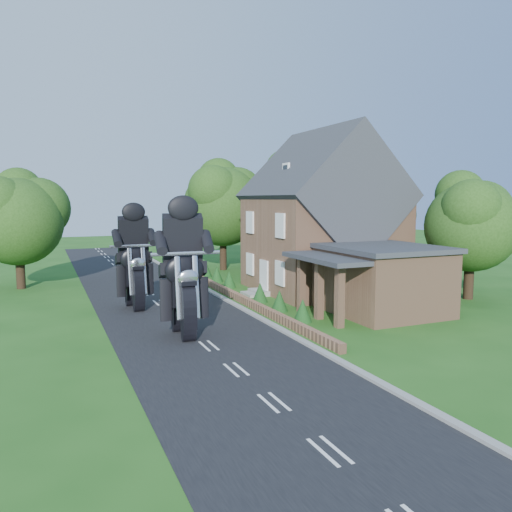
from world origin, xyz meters
name	(u,v)px	position (x,y,z in m)	size (l,w,h in m)	color
ground	(188,328)	(0.00, 0.00, 0.00)	(120.00, 120.00, 0.00)	#1D4D15
road	(188,328)	(0.00, 0.00, 0.01)	(7.00, 80.00, 0.02)	black
kerb	(262,319)	(3.65, 0.00, 0.06)	(0.30, 80.00, 0.12)	gray
garden_wall	(237,297)	(4.30, 5.00, 0.20)	(0.30, 22.00, 0.40)	#996B4E
house	(322,222)	(10.49, 6.00, 4.34)	(9.54, 8.64, 10.24)	#996B4E
annex	(380,278)	(9.87, -0.80, 1.77)	(7.05, 5.94, 3.44)	#996B4E
tree_annex_side	(475,218)	(17.13, 0.10, 4.69)	(5.64, 5.20, 7.48)	black
tree_house_right	(377,207)	(16.65, 8.62, 5.19)	(6.51, 6.00, 8.40)	black
tree_behind_house	(298,194)	(14.18, 16.14, 6.23)	(7.81, 7.20, 10.08)	black
tree_behind_left	(227,200)	(8.16, 17.13, 5.73)	(6.94, 6.40, 9.16)	black
tree_far_road	(24,214)	(-6.86, 14.11, 4.84)	(6.08, 5.60, 7.84)	black
shrub_a	(303,310)	(5.30, -1.00, 0.55)	(0.90, 0.90, 1.10)	#113713
shrub_b	(279,301)	(5.30, 1.50, 0.55)	(0.90, 0.90, 1.10)	#113713
shrub_c	(260,292)	(5.30, 4.00, 0.55)	(0.90, 0.90, 1.10)	#113713
shrub_d	(229,279)	(5.30, 9.00, 0.55)	(0.90, 0.90, 1.10)	#113713
shrub_e	(217,274)	(5.30, 11.50, 0.55)	(0.90, 0.90, 1.10)	#113713
shrub_f	(206,269)	(5.30, 14.00, 0.55)	(0.90, 0.90, 1.10)	#113713
motorcycle_lead	(184,316)	(-0.53, -1.29, 0.89)	(0.48, 1.91, 1.78)	black
motorcycle_follow	(135,293)	(-1.49, 4.96, 0.84)	(0.46, 1.80, 1.68)	black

